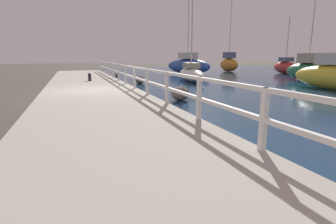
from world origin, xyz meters
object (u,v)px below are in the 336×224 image
at_px(mooring_bollard, 90,77).
at_px(sailboat_orange, 229,63).
at_px(sailboat_yellow, 336,75).
at_px(sailboat_red, 285,67).
at_px(sailboat_green, 308,70).
at_px(sailboat_white, 191,74).
at_px(sailboat_blue, 188,65).

relative_size(mooring_bollard, sailboat_orange, 0.06).
relative_size(sailboat_yellow, sailboat_red, 1.08).
bearing_deg(sailboat_red, sailboat_green, -106.80).
bearing_deg(sailboat_yellow, sailboat_white, 122.29).
distance_m(sailboat_yellow, sailboat_green, 5.62).
relative_size(mooring_bollard, sailboat_green, 0.06).
bearing_deg(sailboat_green, sailboat_orange, 84.59).
height_order(mooring_bollard, sailboat_blue, sailboat_blue).
bearing_deg(sailboat_red, mooring_bollard, -151.02).
height_order(sailboat_green, sailboat_white, sailboat_green).
distance_m(sailboat_blue, sailboat_white, 8.41).
xyz_separation_m(sailboat_orange, sailboat_white, (-9.56, -9.97, -0.38)).
bearing_deg(sailboat_green, sailboat_red, 56.71).
distance_m(mooring_bollard, sailboat_green, 15.61).
relative_size(sailboat_orange, sailboat_red, 1.42).
height_order(sailboat_yellow, sailboat_white, sailboat_white).
height_order(sailboat_orange, sailboat_green, sailboat_orange).
xyz_separation_m(sailboat_orange, sailboat_green, (-1.15, -12.31, -0.16)).
distance_m(sailboat_yellow, sailboat_orange, 17.50).
bearing_deg(sailboat_yellow, sailboat_red, 51.78).
xyz_separation_m(mooring_bollard, sailboat_blue, (10.22, 7.59, 0.37)).
xyz_separation_m(sailboat_blue, sailboat_white, (-3.23, -7.75, -0.30)).
height_order(mooring_bollard, sailboat_green, sailboat_green).
height_order(sailboat_blue, sailboat_white, sailboat_blue).
xyz_separation_m(sailboat_blue, sailboat_yellow, (2.04, -14.75, -0.07)).
bearing_deg(sailboat_blue, sailboat_red, -38.87).
xyz_separation_m(sailboat_blue, sailboat_orange, (6.33, 2.22, 0.07)).
bearing_deg(sailboat_green, mooring_bollard, 170.72).
distance_m(mooring_bollard, sailboat_red, 20.44).
height_order(mooring_bollard, sailboat_white, sailboat_white).
bearing_deg(sailboat_white, sailboat_red, 29.41).
distance_m(sailboat_orange, sailboat_red, 6.35).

